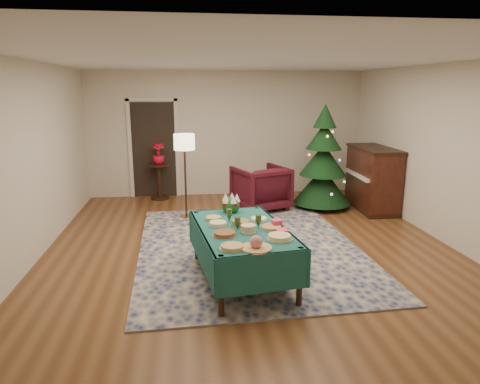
{
  "coord_description": "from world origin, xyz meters",
  "views": [
    {
      "loc": [
        -0.92,
        -5.89,
        2.32
      ],
      "look_at": [
        -0.16,
        0.03,
        0.87
      ],
      "focal_mm": 32.0,
      "sensor_mm": 36.0,
      "label": 1
    }
  ],
  "objects": [
    {
      "name": "room_shell",
      "position": [
        0.0,
        0.0,
        1.35
      ],
      "size": [
        7.0,
        7.0,
        7.0
      ],
      "color": "#593319",
      "rests_on": "ground"
    },
    {
      "name": "doorway",
      "position": [
        -1.6,
        3.48,
        1.1
      ],
      "size": [
        1.08,
        0.04,
        2.16
      ],
      "color": "black",
      "rests_on": "ground"
    },
    {
      "name": "rug",
      "position": [
        -0.03,
        0.08,
        0.01
      ],
      "size": [
        3.33,
        4.3,
        0.02
      ],
      "primitive_type": "cube",
      "rotation": [
        0.0,
        0.0,
        0.03
      ],
      "color": "navy",
      "rests_on": "ground"
    },
    {
      "name": "buffet_table",
      "position": [
        -0.27,
        -1.03,
        0.55
      ],
      "size": [
        1.25,
        1.88,
        0.69
      ],
      "color": "black",
      "rests_on": "ground"
    },
    {
      "name": "platter_0",
      "position": [
        -0.46,
        -1.72,
        0.71
      ],
      "size": [
        0.28,
        0.28,
        0.04
      ],
      "color": "silver",
      "rests_on": "buffet_table"
    },
    {
      "name": "platter_1",
      "position": [
        -0.22,
        -1.75,
        0.74
      ],
      "size": [
        0.34,
        0.34,
        0.15
      ],
      "color": "silver",
      "rests_on": "buffet_table"
    },
    {
      "name": "platter_2",
      "position": [
        0.09,
        -1.5,
        0.71
      ],
      "size": [
        0.3,
        0.3,
        0.06
      ],
      "color": "silver",
      "rests_on": "buffet_table"
    },
    {
      "name": "platter_3",
      "position": [
        -0.51,
        -1.3,
        0.71
      ],
      "size": [
        0.28,
        0.28,
        0.05
      ],
      "color": "silver",
      "rests_on": "buffet_table"
    },
    {
      "name": "platter_4",
      "position": [
        -0.22,
        -1.22,
        0.73
      ],
      "size": [
        0.21,
        0.21,
        0.09
      ],
      "color": "silver",
      "rests_on": "buffet_table"
    },
    {
      "name": "platter_5",
      "position": [
        0.07,
        -1.12,
        0.71
      ],
      "size": [
        0.28,
        0.28,
        0.04
      ],
      "color": "silver",
      "rests_on": "buffet_table"
    },
    {
      "name": "platter_6",
      "position": [
        -0.55,
        -0.92,
        0.71
      ],
      "size": [
        0.25,
        0.25,
        0.05
      ],
      "color": "silver",
      "rests_on": "buffet_table"
    },
    {
      "name": "platter_7",
      "position": [
        -0.27,
        -0.95,
        0.72
      ],
      "size": [
        0.25,
        0.25,
        0.07
      ],
      "color": "silver",
      "rests_on": "buffet_table"
    },
    {
      "name": "platter_8",
      "position": [
        -0.02,
        -0.78,
        0.71
      ],
      "size": [
        0.24,
        0.24,
        0.04
      ],
      "color": "silver",
      "rests_on": "buffet_table"
    },
    {
      "name": "platter_9",
      "position": [
        -0.59,
        -0.66,
        0.71
      ],
      "size": [
        0.23,
        0.23,
        0.04
      ],
      "color": "silver",
      "rests_on": "buffet_table"
    },
    {
      "name": "goblet_0",
      "position": [
        -0.4,
        -0.76,
        0.77
      ],
      "size": [
        0.07,
        0.07,
        0.16
      ],
      "color": "#2D471E",
      "rests_on": "buffet_table"
    },
    {
      "name": "goblet_1",
      "position": [
        -0.08,
        -1.06,
        0.77
      ],
      "size": [
        0.07,
        0.07,
        0.16
      ],
      "color": "#2D471E",
      "rests_on": "buffet_table"
    },
    {
      "name": "goblet_2",
      "position": [
        -0.33,
        -1.12,
        0.77
      ],
      "size": [
        0.07,
        0.07,
        0.16
      ],
      "color": "#2D471E",
      "rests_on": "buffet_table"
    },
    {
      "name": "napkin_stack",
      "position": [
        0.16,
        -1.26,
        0.71
      ],
      "size": [
        0.15,
        0.15,
        0.04
      ],
      "primitive_type": "cube",
      "rotation": [
        0.0,
        0.0,
        0.13
      ],
      "color": "#DE3D6E",
      "rests_on": "buffet_table"
    },
    {
      "name": "gift_box",
      "position": [
        0.15,
        -1.06,
        0.73
      ],
      "size": [
        0.12,
        0.12,
        0.09
      ],
      "primitive_type": "cube",
      "rotation": [
        0.0,
        0.0,
        0.13
      ],
      "color": "#D43B5B",
      "rests_on": "buffet_table"
    },
    {
      "name": "centerpiece",
      "position": [
        -0.33,
        -0.35,
        0.81
      ],
      "size": [
        0.25,
        0.25,
        0.28
      ],
      "color": "#1E4C1E",
      "rests_on": "buffet_table"
    },
    {
      "name": "armchair",
      "position": [
        0.52,
        2.12,
        0.47
      ],
      "size": [
        1.17,
        1.13,
        0.95
      ],
      "primitive_type": "imported",
      "rotation": [
        0.0,
        0.0,
        3.5
      ],
      "color": "#3F0D17",
      "rests_on": "ground"
    },
    {
      "name": "floor_lamp",
      "position": [
        -0.94,
        1.75,
        1.3
      ],
      "size": [
        0.37,
        0.37,
        1.54
      ],
      "color": "#A57F3F",
      "rests_on": "ground"
    },
    {
      "name": "side_table",
      "position": [
        -1.49,
        3.2,
        0.37
      ],
      "size": [
        0.42,
        0.42,
        0.76
      ],
      "color": "black",
      "rests_on": "ground"
    },
    {
      "name": "potted_plant",
      "position": [
        -1.49,
        3.2,
        0.88
      ],
      "size": [
        0.25,
        0.45,
        0.25
      ],
      "primitive_type": "imported",
      "color": "red",
      "rests_on": "side_table"
    },
    {
      "name": "christmas_tree",
      "position": [
        1.75,
        2.1,
        0.92
      ],
      "size": [
        1.31,
        1.31,
        2.05
      ],
      "color": "black",
      "rests_on": "ground"
    },
    {
      "name": "piano",
      "position": [
        2.68,
        1.88,
        0.6
      ],
      "size": [
        0.7,
        1.43,
        1.22
      ],
      "color": "black",
      "rests_on": "ground"
    }
  ]
}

